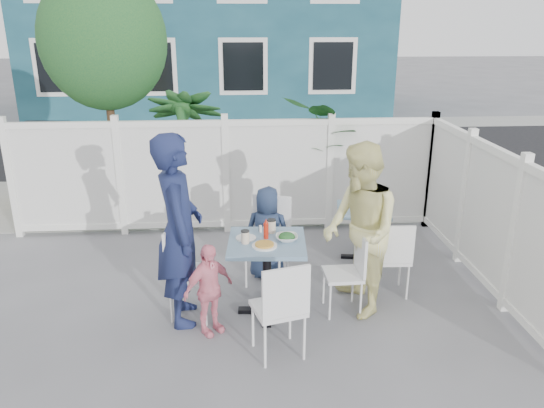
{
  "coord_description": "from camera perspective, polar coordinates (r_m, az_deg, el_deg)",
  "views": [
    {
      "loc": [
        0.25,
        -4.7,
        2.87
      ],
      "look_at": [
        0.61,
        0.51,
        1.05
      ],
      "focal_mm": 35.0,
      "sensor_mm": 36.0,
      "label": 1
    }
  ],
  "objects": [
    {
      "name": "ground",
      "position": [
        5.51,
        -6.11,
        -12.28
      ],
      "size": [
        80.0,
        80.0,
        0.0
      ],
      "primitive_type": "plane",
      "color": "slate"
    },
    {
      "name": "near_sidewalk",
      "position": [
        8.97,
        -5.32,
        0.5
      ],
      "size": [
        24.0,
        2.6,
        0.01
      ],
      "primitive_type": "cube",
      "color": "gray",
      "rests_on": "ground"
    },
    {
      "name": "street",
      "position": [
        12.54,
        -4.99,
        5.9
      ],
      "size": [
        24.0,
        5.0,
        0.01
      ],
      "primitive_type": "cube",
      "color": "black",
      "rests_on": "ground"
    },
    {
      "name": "far_sidewalk",
      "position": [
        15.57,
        -4.83,
        8.52
      ],
      "size": [
        24.0,
        1.6,
        0.01
      ],
      "primitive_type": "cube",
      "color": "gray",
      "rests_on": "ground"
    },
    {
      "name": "building",
      "position": [
        18.71,
        -6.6,
        19.47
      ],
      "size": [
        11.0,
        6.0,
        6.0
      ],
      "color": "#174250",
      "rests_on": "ground"
    },
    {
      "name": "fence_back",
      "position": [
        7.4,
        -4.94,
        2.77
      ],
      "size": [
        5.86,
        0.08,
        1.6
      ],
      "color": "white",
      "rests_on": "ground"
    },
    {
      "name": "fence_right",
      "position": [
        6.32,
        22.11,
        -1.52
      ],
      "size": [
        0.08,
        3.66,
        1.6
      ],
      "rotation": [
        0.0,
        0.0,
        1.57
      ],
      "color": "white",
      "rests_on": "ground"
    },
    {
      "name": "tree",
      "position": [
        8.22,
        -17.68,
        16.41
      ],
      "size": [
        1.8,
        1.62,
        3.59
      ],
      "color": "#382316",
      "rests_on": "ground"
    },
    {
      "name": "utility_cabinet",
      "position": [
        9.52,
        -23.03,
        3.96
      ],
      "size": [
        0.71,
        0.55,
        1.23
      ],
      "primitive_type": "cube",
      "rotation": [
        0.0,
        0.0,
        -0.11
      ],
      "color": "yellow",
      "rests_on": "ground"
    },
    {
      "name": "potted_shrub_a",
      "position": [
        8.06,
        -8.92,
        5.42
      ],
      "size": [
        1.14,
        1.14,
        1.97
      ],
      "primitive_type": "imported",
      "rotation": [
        0.0,
        0.0,
        3.18
      ],
      "color": "#164925",
      "rests_on": "ground"
    },
    {
      "name": "potted_shrub_b",
      "position": [
        8.05,
        5.61,
        5.11
      ],
      "size": [
        2.11,
        2.18,
        1.85
      ],
      "primitive_type": "imported",
      "rotation": [
        0.0,
        0.0,
        5.28
      ],
      "color": "#164925",
      "rests_on": "ground"
    },
    {
      "name": "main_table",
      "position": [
        5.32,
        -0.56,
        -5.78
      ],
      "size": [
        0.81,
        0.81,
        0.8
      ],
      "rotation": [
        0.0,
        0.0,
        -0.07
      ],
      "color": "slate",
      "rests_on": "ground"
    },
    {
      "name": "spare_table",
      "position": [
        6.66,
        9.75,
        -1.73
      ],
      "size": [
        0.73,
        0.73,
        0.67
      ],
      "rotation": [
        0.0,
        0.0,
        -0.17
      ],
      "color": "slate",
      "rests_on": "ground"
    },
    {
      "name": "chair_left",
      "position": [
        5.39,
        -9.39,
        -6.44
      ],
      "size": [
        0.51,
        0.52,
        0.96
      ],
      "rotation": [
        0.0,
        0.0,
        -1.82
      ],
      "color": "white",
      "rests_on": "ground"
    },
    {
      "name": "chair_right",
      "position": [
        5.47,
        8.41,
        -6.72
      ],
      "size": [
        0.39,
        0.4,
        0.85
      ],
      "rotation": [
        0.0,
        0.0,
        1.6
      ],
      "color": "white",
      "rests_on": "ground"
    },
    {
      "name": "chair_back",
      "position": [
        6.02,
        -0.32,
        -3.17
      ],
      "size": [
        0.57,
        0.56,
        0.99
      ],
      "rotation": [
        0.0,
        0.0,
        2.8
      ],
      "color": "white",
      "rests_on": "ground"
    },
    {
      "name": "chair_near",
      "position": [
        4.66,
        1.03,
        -10.68
      ],
      "size": [
        0.52,
        0.51,
        0.94
      ],
      "rotation": [
        0.0,
        0.0,
        0.27
      ],
      "color": "white",
      "rests_on": "ground"
    },
    {
      "name": "chair_spare",
      "position": [
        5.83,
        12.81,
        -5.26
      ],
      "size": [
        0.41,
        0.39,
        0.86
      ],
      "rotation": [
        0.0,
        0.0,
        -0.04
      ],
      "color": "white",
      "rests_on": "ground"
    },
    {
      "name": "man",
      "position": [
        5.18,
        -9.98,
        -2.8
      ],
      "size": [
        0.53,
        0.74,
        1.91
      ],
      "primitive_type": "imported",
      "rotation": [
        0.0,
        0.0,
        1.69
      ],
      "color": "#192149",
      "rests_on": "ground"
    },
    {
      "name": "woman",
      "position": [
        5.35,
        9.43,
        -2.83
      ],
      "size": [
        0.78,
        0.94,
        1.77
      ],
      "primitive_type": "imported",
      "rotation": [
        0.0,
        0.0,
        -1.44
      ],
      "color": "yellow",
      "rests_on": "ground"
    },
    {
      "name": "boy",
      "position": [
        6.11,
        -0.5,
        -3.13
      ],
      "size": [
        0.6,
        0.46,
        1.1
      ],
      "primitive_type": "imported",
      "rotation": [
        0.0,
        0.0,
        2.91
      ],
      "color": "#212F4D",
      "rests_on": "ground"
    },
    {
      "name": "toddler",
      "position": [
        5.1,
        -6.83,
        -9.12
      ],
      "size": [
        0.56,
        0.5,
        0.92
      ],
      "primitive_type": "imported",
      "rotation": [
        0.0,
        0.0,
        0.65
      ],
      "color": "pink",
      "rests_on": "ground"
    },
    {
      "name": "plate_main",
      "position": [
        5.12,
        -0.81,
        -4.52
      ],
      "size": [
        0.24,
        0.24,
        0.02
      ],
      "primitive_type": "cylinder",
      "color": "white",
      "rests_on": "main_table"
    },
    {
      "name": "plate_side",
      "position": [
        5.3,
        -2.82,
        -3.67
      ],
      "size": [
        0.2,
        0.2,
        0.01
      ],
      "primitive_type": "cylinder",
      "color": "white",
      "rests_on": "main_table"
    },
    {
      "name": "salad_bowl",
      "position": [
        5.25,
        1.61,
        -3.66
      ],
      "size": [
        0.22,
        0.22,
        0.05
      ],
      "primitive_type": "imported",
      "color": "white",
      "rests_on": "main_table"
    },
    {
      "name": "coffee_cup_a",
      "position": [
        5.18,
        -2.9,
        -3.6
      ],
      "size": [
        0.08,
        0.08,
        0.12
      ],
      "primitive_type": "cylinder",
      "color": "beige",
      "rests_on": "main_table"
    },
    {
      "name": "coffee_cup_b",
      "position": [
        5.42,
        -0.06,
        -2.44
      ],
      "size": [
        0.09,
        0.09,
        0.13
      ],
      "primitive_type": "cylinder",
      "color": "beige",
      "rests_on": "main_table"
    },
    {
      "name": "ketchup_bottle",
      "position": [
        5.27,
        -0.65,
        -2.91
      ],
      "size": [
        0.05,
        0.05,
        0.16
      ],
      "primitive_type": "cylinder",
      "color": "red",
      "rests_on": "main_table"
    },
    {
      "name": "salt_shaker",
      "position": [
        5.45,
        -1.24,
        -2.68
      ],
      "size": [
        0.03,
        0.03,
        0.07
      ],
      "primitive_type": "cylinder",
      "color": "white",
      "rests_on": "main_table"
    },
    {
      "name": "pepper_shaker",
      "position": [
        5.46,
        -1.29,
        -2.63
      ],
      "size": [
        0.03,
        0.03,
        0.07
      ],
      "primitive_type": "cylinder",
      "color": "black",
      "rests_on": "main_table"
    }
  ]
}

